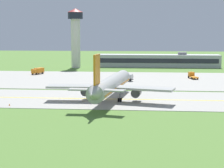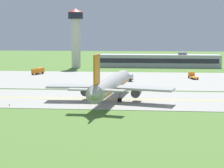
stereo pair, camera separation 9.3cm
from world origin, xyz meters
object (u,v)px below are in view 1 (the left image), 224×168
at_px(airplane_lead, 111,85).
at_px(service_truck_fuel, 125,77).
at_px(service_truck_catering, 192,76).
at_px(service_truck_baggage, 38,71).
at_px(control_tower, 76,32).

relative_size(airplane_lead, service_truck_fuel, 6.28).
height_order(service_truck_fuel, service_truck_catering, service_truck_fuel).
bearing_deg(service_truck_baggage, service_truck_catering, -8.57).
bearing_deg(service_truck_catering, airplane_lead, -117.75).
bearing_deg(control_tower, airplane_lead, -74.05).
xyz_separation_m(service_truck_baggage, control_tower, (10.20, 30.93, 15.54)).
distance_m(service_truck_catering, control_tower, 67.32).
bearing_deg(service_truck_baggage, control_tower, 71.74).
distance_m(airplane_lead, control_tower, 94.09).
bearing_deg(airplane_lead, service_truck_catering, 62.25).
bearing_deg(service_truck_fuel, service_truck_baggage, 152.98).
bearing_deg(airplane_lead, control_tower, 105.95).
bearing_deg(service_truck_catering, service_truck_fuel, -158.95).
xyz_separation_m(airplane_lead, control_tower, (-25.60, 89.61, 12.94)).
xyz_separation_m(service_truck_catering, control_tower, (-51.57, 40.25, 15.89)).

